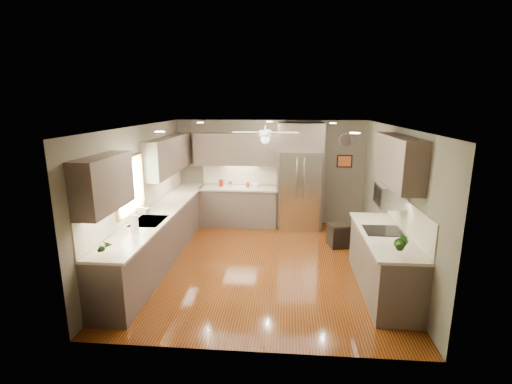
# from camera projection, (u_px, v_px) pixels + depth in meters

# --- Properties ---
(floor) EXTENTS (5.00, 5.00, 0.00)m
(floor) POSITION_uv_depth(u_px,v_px,m) (264.00, 264.00, 6.84)
(floor) COLOR #441709
(floor) RESTS_ON ground
(ceiling) EXTENTS (5.00, 5.00, 0.00)m
(ceiling) POSITION_uv_depth(u_px,v_px,m) (264.00, 127.00, 6.26)
(ceiling) COLOR white
(ceiling) RESTS_ON ground
(wall_back) EXTENTS (4.50, 0.00, 4.50)m
(wall_back) POSITION_uv_depth(u_px,v_px,m) (270.00, 172.00, 8.97)
(wall_back) COLOR #61594A
(wall_back) RESTS_ON ground
(wall_front) EXTENTS (4.50, 0.00, 4.50)m
(wall_front) POSITION_uv_depth(u_px,v_px,m) (250.00, 254.00, 4.13)
(wall_front) COLOR #61594A
(wall_front) RESTS_ON ground
(wall_left) EXTENTS (0.00, 5.00, 5.00)m
(wall_left) POSITION_uv_depth(u_px,v_px,m) (141.00, 196.00, 6.73)
(wall_left) COLOR #61594A
(wall_left) RESTS_ON ground
(wall_right) EXTENTS (0.00, 5.00, 5.00)m
(wall_right) POSITION_uv_depth(u_px,v_px,m) (394.00, 201.00, 6.37)
(wall_right) COLOR #61594A
(wall_right) RESTS_ON ground
(canister_a) EXTENTS (0.12, 0.12, 0.17)m
(canister_a) POSITION_uv_depth(u_px,v_px,m) (221.00, 183.00, 8.88)
(canister_a) COLOR maroon
(canister_a) RESTS_ON back_run
(canister_b) EXTENTS (0.10, 0.10, 0.13)m
(canister_b) POSITION_uv_depth(u_px,v_px,m) (231.00, 184.00, 8.84)
(canister_b) COLOR silver
(canister_b) RESTS_ON back_run
(canister_d) EXTENTS (0.08, 0.08, 0.12)m
(canister_d) POSITION_uv_depth(u_px,v_px,m) (248.00, 185.00, 8.78)
(canister_d) COLOR maroon
(canister_d) RESTS_ON back_run
(soap_bottle) EXTENTS (0.10, 0.10, 0.18)m
(soap_bottle) POSITION_uv_depth(u_px,v_px,m) (147.00, 210.00, 6.60)
(soap_bottle) COLOR white
(soap_bottle) RESTS_ON left_run
(potted_plant_left) EXTENTS (0.15, 0.11, 0.28)m
(potted_plant_left) POSITION_uv_depth(u_px,v_px,m) (105.00, 247.00, 4.80)
(potted_plant_left) COLOR #244F16
(potted_plant_left) RESTS_ON left_run
(potted_plant_right) EXTENTS (0.22, 0.20, 0.34)m
(potted_plant_right) POSITION_uv_depth(u_px,v_px,m) (402.00, 243.00, 4.82)
(potted_plant_right) COLOR #244F16
(potted_plant_right) RESTS_ON right_run
(bowl) EXTENTS (0.26, 0.26, 0.05)m
(bowl) POSITION_uv_depth(u_px,v_px,m) (255.00, 186.00, 8.78)
(bowl) COLOR #B6B389
(bowl) RESTS_ON back_run
(left_run) EXTENTS (0.65, 4.70, 1.45)m
(left_run) POSITION_uv_depth(u_px,v_px,m) (162.00, 233.00, 7.03)
(left_run) COLOR brown
(left_run) RESTS_ON ground
(back_run) EXTENTS (1.85, 0.65, 1.45)m
(back_run) POSITION_uv_depth(u_px,v_px,m) (239.00, 205.00, 8.92)
(back_run) COLOR brown
(back_run) RESTS_ON ground
(uppers) EXTENTS (4.50, 4.70, 0.95)m
(uppers) POSITION_uv_depth(u_px,v_px,m) (228.00, 157.00, 7.15)
(uppers) COLOR brown
(uppers) RESTS_ON wall_left
(window) EXTENTS (0.05, 1.12, 0.92)m
(window) POSITION_uv_depth(u_px,v_px,m) (129.00, 185.00, 6.18)
(window) COLOR #BFF2B2
(window) RESTS_ON wall_left
(sink) EXTENTS (0.50, 0.70, 0.32)m
(sink) POSITION_uv_depth(u_px,v_px,m) (149.00, 223.00, 6.30)
(sink) COLOR silver
(sink) RESTS_ON left_run
(refrigerator) EXTENTS (1.06, 0.75, 2.45)m
(refrigerator) POSITION_uv_depth(u_px,v_px,m) (300.00, 178.00, 8.60)
(refrigerator) COLOR silver
(refrigerator) RESTS_ON ground
(right_run) EXTENTS (0.70, 2.20, 1.45)m
(right_run) POSITION_uv_depth(u_px,v_px,m) (383.00, 261.00, 5.80)
(right_run) COLOR brown
(right_run) RESTS_ON ground
(microwave) EXTENTS (0.43, 0.55, 0.34)m
(microwave) POSITION_uv_depth(u_px,v_px,m) (391.00, 195.00, 5.80)
(microwave) COLOR silver
(microwave) RESTS_ON wall_right
(ceiling_fan) EXTENTS (1.18, 1.18, 0.32)m
(ceiling_fan) POSITION_uv_depth(u_px,v_px,m) (265.00, 135.00, 6.59)
(ceiling_fan) COLOR white
(ceiling_fan) RESTS_ON ceiling
(recessed_lights) EXTENTS (2.84, 3.14, 0.01)m
(recessed_lights) POSITION_uv_depth(u_px,v_px,m) (263.00, 126.00, 6.65)
(recessed_lights) COLOR white
(recessed_lights) RESTS_ON ceiling
(wall_clock) EXTENTS (0.30, 0.03, 0.30)m
(wall_clock) POSITION_uv_depth(u_px,v_px,m) (346.00, 140.00, 8.62)
(wall_clock) COLOR white
(wall_clock) RESTS_ON wall_back
(framed_print) EXTENTS (0.36, 0.03, 0.30)m
(framed_print) POSITION_uv_depth(u_px,v_px,m) (344.00, 161.00, 8.74)
(framed_print) COLOR black
(framed_print) RESTS_ON wall_back
(stool) EXTENTS (0.47, 0.47, 0.47)m
(stool) POSITION_uv_depth(u_px,v_px,m) (339.00, 235.00, 7.62)
(stool) COLOR black
(stool) RESTS_ON ground
(paper_towel) EXTENTS (0.12, 0.12, 0.30)m
(paper_towel) POSITION_uv_depth(u_px,v_px,m) (134.00, 223.00, 5.71)
(paper_towel) COLOR white
(paper_towel) RESTS_ON left_run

